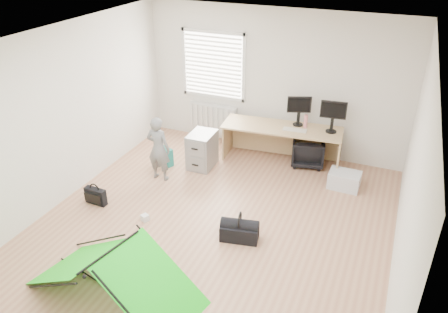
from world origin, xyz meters
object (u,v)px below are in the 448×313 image
at_px(thermos, 306,121).
at_px(kite, 113,273).
at_px(filing_cabinet, 202,150).
at_px(office_chair, 308,151).
at_px(desk, 281,145).
at_px(duffel_bag, 240,232).
at_px(monitor_left, 299,115).
at_px(monitor_right, 332,121).
at_px(storage_crate, 344,180).
at_px(person, 159,149).
at_px(laptop_bag, 96,196).

bearing_deg(thermos, kite, -107.39).
xyz_separation_m(filing_cabinet, office_chair, (1.76, 0.82, -0.06)).
bearing_deg(thermos, desk, -159.23).
height_order(office_chair, kite, kite).
height_order(office_chair, duffel_bag, office_chair).
xyz_separation_m(monitor_left, kite, (-1.13, -4.13, -0.60)).
bearing_deg(monitor_right, storage_crate, -60.71).
height_order(person, duffel_bag, person).
height_order(monitor_left, laptop_bag, monitor_left).
height_order(filing_cabinet, laptop_bag, filing_cabinet).
bearing_deg(person, filing_cabinet, -125.77).
height_order(office_chair, person, person).
height_order(office_chair, laptop_bag, office_chair).
distance_m(storage_crate, duffel_bag, 2.26).
distance_m(filing_cabinet, kite, 3.28).
bearing_deg(duffel_bag, office_chair, 70.41).
xyz_separation_m(desk, duffel_bag, (0.11, -2.38, -0.25)).
relative_size(office_chair, duffel_bag, 1.10).
bearing_deg(office_chair, laptop_bag, 30.17).
relative_size(desk, filing_cabinet, 3.25).
relative_size(desk, office_chair, 3.65).
distance_m(person, duffel_bag, 2.19).
xyz_separation_m(monitor_right, person, (-2.61, -1.49, -0.36)).
bearing_deg(desk, laptop_bag, -139.24).
bearing_deg(kite, desk, 89.41).
bearing_deg(kite, laptop_bag, 145.77).
bearing_deg(storage_crate, thermos, 146.85).
bearing_deg(office_chair, desk, 4.42).
distance_m(desk, monitor_left, 0.64).
bearing_deg(monitor_left, office_chair, -33.52).
xyz_separation_m(desk, office_chair, (0.48, 0.15, -0.10)).
height_order(filing_cabinet, office_chair, filing_cabinet).
distance_m(monitor_left, kite, 4.32).
bearing_deg(desk, office_chair, 11.30).
bearing_deg(storage_crate, monitor_left, 148.59).
bearing_deg(person, storage_crate, -163.03).
height_order(desk, monitor_left, monitor_left).
bearing_deg(storage_crate, person, -162.63).
distance_m(kite, storage_crate, 4.11).
bearing_deg(filing_cabinet, laptop_bag, -121.72).
bearing_deg(duffel_bag, monitor_left, 75.90).
xyz_separation_m(monitor_left, office_chair, (0.24, -0.05, -0.66)).
xyz_separation_m(person, kite, (0.87, -2.57, -0.25)).
height_order(filing_cabinet, duffel_bag, filing_cabinet).
xyz_separation_m(thermos, office_chair, (0.09, 0.00, -0.58)).
relative_size(monitor_right, kite, 0.21).
distance_m(monitor_right, kite, 4.46).
bearing_deg(laptop_bag, storage_crate, 32.85).
distance_m(desk, person, 2.23).
distance_m(thermos, duffel_bag, 2.64).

